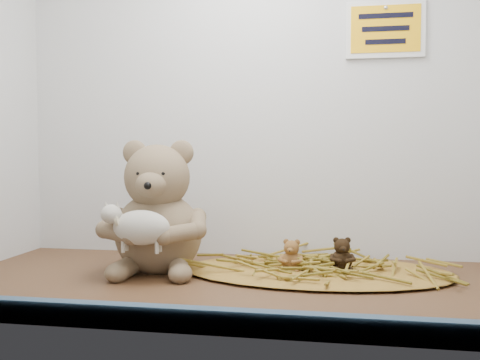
% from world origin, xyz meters
% --- Properties ---
extents(alcove_shell, '(1.20, 0.60, 0.90)m').
position_xyz_m(alcove_shell, '(0.00, 0.09, 0.45)').
color(alcove_shell, '#402616').
rests_on(alcove_shell, ground).
extents(front_rail, '(1.19, 0.02, 0.04)m').
position_xyz_m(front_rail, '(0.00, -0.29, 0.02)').
color(front_rail, '#365268').
rests_on(front_rail, shelf_floor).
extents(straw_bed, '(0.58, 0.34, 0.01)m').
position_xyz_m(straw_bed, '(0.15, 0.12, 0.01)').
color(straw_bed, brown).
rests_on(straw_bed, shelf_floor).
extents(main_teddy, '(0.26, 0.27, 0.29)m').
position_xyz_m(main_teddy, '(-0.19, 0.08, 0.14)').
color(main_teddy, '#907159').
rests_on(main_teddy, shelf_floor).
extents(toy_lamb, '(0.15, 0.09, 0.10)m').
position_xyz_m(toy_lamb, '(-0.19, -0.02, 0.11)').
color(toy_lamb, beige).
rests_on(toy_lamb, main_teddy).
extents(mini_teddy_tan, '(0.06, 0.06, 0.07)m').
position_xyz_m(mini_teddy_tan, '(0.10, 0.11, 0.04)').
color(mini_teddy_tan, brown).
rests_on(mini_teddy_tan, straw_bed).
extents(mini_teddy_brown, '(0.06, 0.07, 0.07)m').
position_xyz_m(mini_teddy_brown, '(0.20, 0.13, 0.05)').
color(mini_teddy_brown, black).
rests_on(mini_teddy_brown, straw_bed).
extents(wall_sign, '(0.16, 0.01, 0.11)m').
position_xyz_m(wall_sign, '(0.30, 0.29, 0.55)').
color(wall_sign, orange).
rests_on(wall_sign, back_wall).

